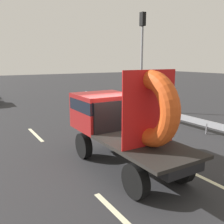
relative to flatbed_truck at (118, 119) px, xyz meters
The scene contains 8 objects.
ground_plane 1.69m from the flatbed_truck, 18.91° to the right, with size 120.00×120.00×0.00m, color #28282B.
flatbed_truck is the anchor object (origin of this frame).
traffic_light 9.90m from the flatbed_truck, 47.33° to the left, with size 0.42×0.36×6.89m.
guardrail 9.05m from the flatbed_truck, 49.74° to the left, with size 0.10×16.37×0.71m.
lane_dash_left_near 3.45m from the flatbed_truck, 123.74° to the right, with size 2.01×0.16×0.01m, color beige.
lane_dash_left_far 5.62m from the flatbed_truck, 108.21° to the left, with size 2.56×0.16×0.01m, color beige.
lane_dash_right_near 3.24m from the flatbed_truck, 52.89° to the right, with size 2.29×0.16×0.01m, color beige.
lane_dash_right_far 6.16m from the flatbed_truck, 73.56° to the left, with size 2.14×0.16×0.01m, color beige.
Camera 1 is at (-4.84, -7.03, 3.67)m, focal length 39.62 mm.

